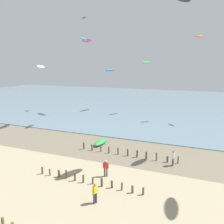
{
  "coord_description": "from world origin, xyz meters",
  "views": [
    {
      "loc": [
        10.32,
        -6.34,
        10.72
      ],
      "look_at": [
        3.55,
        10.69,
        6.9
      ],
      "focal_mm": 36.07,
      "sensor_mm": 36.0,
      "label": 1
    }
  ],
  "objects_px": {
    "grounded_kite": "(101,142)",
    "kite_aloft_10": "(84,18)",
    "kite_aloft_0": "(87,41)",
    "kite_aloft_5": "(110,70)",
    "person_far_down_beach": "(106,168)",
    "person_nearest_camera": "(173,158)",
    "kite_aloft_7": "(146,62)",
    "person_mid_beach": "(95,193)",
    "kite_aloft_6": "(200,36)",
    "kite_aloft_4": "(83,39)",
    "kite_aloft_11": "(41,67)"
  },
  "relations": [
    {
      "from": "grounded_kite",
      "to": "kite_aloft_10",
      "type": "distance_m",
      "value": 33.63
    },
    {
      "from": "grounded_kite",
      "to": "kite_aloft_0",
      "type": "bearing_deg",
      "value": 35.07
    },
    {
      "from": "grounded_kite",
      "to": "kite_aloft_5",
      "type": "relative_size",
      "value": 0.9
    },
    {
      "from": "kite_aloft_0",
      "to": "person_far_down_beach",
      "type": "bearing_deg",
      "value": 148.03
    },
    {
      "from": "grounded_kite",
      "to": "kite_aloft_5",
      "type": "xyz_separation_m",
      "value": [
        -8.15,
        23.31,
        9.26
      ]
    },
    {
      "from": "person_nearest_camera",
      "to": "kite_aloft_0",
      "type": "bearing_deg",
      "value": 134.95
    },
    {
      "from": "grounded_kite",
      "to": "kite_aloft_0",
      "type": "height_order",
      "value": "kite_aloft_0"
    },
    {
      "from": "kite_aloft_7",
      "to": "kite_aloft_10",
      "type": "bearing_deg",
      "value": 121.81
    },
    {
      "from": "kite_aloft_5",
      "to": "kite_aloft_10",
      "type": "relative_size",
      "value": 1.64
    },
    {
      "from": "person_mid_beach",
      "to": "kite_aloft_6",
      "type": "relative_size",
      "value": 0.9
    },
    {
      "from": "kite_aloft_4",
      "to": "grounded_kite",
      "type": "bearing_deg",
      "value": 31.56
    },
    {
      "from": "grounded_kite",
      "to": "kite_aloft_7",
      "type": "height_order",
      "value": "kite_aloft_7"
    },
    {
      "from": "person_mid_beach",
      "to": "kite_aloft_5",
      "type": "bearing_deg",
      "value": 110.47
    },
    {
      "from": "person_far_down_beach",
      "to": "kite_aloft_4",
      "type": "bearing_deg",
      "value": 123.72
    },
    {
      "from": "person_nearest_camera",
      "to": "kite_aloft_0",
      "type": "xyz_separation_m",
      "value": [
        -21.57,
        21.61,
        15.04
      ]
    },
    {
      "from": "kite_aloft_0",
      "to": "kite_aloft_7",
      "type": "distance_m",
      "value": 13.74
    },
    {
      "from": "person_far_down_beach",
      "to": "grounded_kite",
      "type": "distance_m",
      "value": 9.24
    },
    {
      "from": "person_mid_beach",
      "to": "kite_aloft_11",
      "type": "distance_m",
      "value": 28.27
    },
    {
      "from": "kite_aloft_4",
      "to": "kite_aloft_5",
      "type": "distance_m",
      "value": 15.3
    },
    {
      "from": "person_nearest_camera",
      "to": "kite_aloft_0",
      "type": "distance_m",
      "value": 34.03
    },
    {
      "from": "person_far_down_beach",
      "to": "kite_aloft_6",
      "type": "height_order",
      "value": "kite_aloft_6"
    },
    {
      "from": "grounded_kite",
      "to": "kite_aloft_4",
      "type": "bearing_deg",
      "value": 41.58
    },
    {
      "from": "person_far_down_beach",
      "to": "kite_aloft_0",
      "type": "xyz_separation_m",
      "value": [
        -15.74,
        26.49,
        15.04
      ]
    },
    {
      "from": "person_nearest_camera",
      "to": "kite_aloft_5",
      "type": "bearing_deg",
      "value": 124.47
    },
    {
      "from": "kite_aloft_6",
      "to": "kite_aloft_11",
      "type": "height_order",
      "value": "kite_aloft_6"
    },
    {
      "from": "person_nearest_camera",
      "to": "person_mid_beach",
      "type": "height_order",
      "value": "same"
    },
    {
      "from": "kite_aloft_6",
      "to": "kite_aloft_7",
      "type": "height_order",
      "value": "kite_aloft_6"
    },
    {
      "from": "kite_aloft_7",
      "to": "kite_aloft_0",
      "type": "bearing_deg",
      "value": 139.01
    },
    {
      "from": "person_mid_beach",
      "to": "kite_aloft_0",
      "type": "bearing_deg",
      "value": 118.42
    },
    {
      "from": "kite_aloft_6",
      "to": "kite_aloft_10",
      "type": "xyz_separation_m",
      "value": [
        -25.43,
        2.08,
        5.48
      ]
    },
    {
      "from": "kite_aloft_10",
      "to": "grounded_kite",
      "type": "bearing_deg",
      "value": -19.05
    },
    {
      "from": "kite_aloft_7",
      "to": "kite_aloft_4",
      "type": "bearing_deg",
      "value": 178.94
    },
    {
      "from": "kite_aloft_5",
      "to": "kite_aloft_11",
      "type": "distance_m",
      "value": 18.49
    },
    {
      "from": "kite_aloft_4",
      "to": "kite_aloft_11",
      "type": "xyz_separation_m",
      "value": [
        -6.8,
        -3.3,
        -4.72
      ]
    },
    {
      "from": "grounded_kite",
      "to": "kite_aloft_11",
      "type": "xyz_separation_m",
      "value": [
        -14.06,
        5.81,
        10.15
      ]
    },
    {
      "from": "kite_aloft_0",
      "to": "kite_aloft_5",
      "type": "relative_size",
      "value": 0.97
    },
    {
      "from": "kite_aloft_4",
      "to": "kite_aloft_6",
      "type": "height_order",
      "value": "kite_aloft_6"
    },
    {
      "from": "person_mid_beach",
      "to": "kite_aloft_4",
      "type": "height_order",
      "value": "kite_aloft_4"
    },
    {
      "from": "grounded_kite",
      "to": "kite_aloft_10",
      "type": "bearing_deg",
      "value": 35.52
    },
    {
      "from": "person_nearest_camera",
      "to": "kite_aloft_4",
      "type": "bearing_deg",
      "value": 144.47
    },
    {
      "from": "person_far_down_beach",
      "to": "kite_aloft_11",
      "type": "distance_m",
      "value": 24.95
    },
    {
      "from": "kite_aloft_5",
      "to": "person_nearest_camera",
      "type": "bearing_deg",
      "value": -136.05
    },
    {
      "from": "grounded_kite",
      "to": "kite_aloft_11",
      "type": "distance_m",
      "value": 18.29
    },
    {
      "from": "kite_aloft_4",
      "to": "kite_aloft_11",
      "type": "height_order",
      "value": "kite_aloft_4"
    },
    {
      "from": "person_nearest_camera",
      "to": "kite_aloft_10",
      "type": "bearing_deg",
      "value": 133.62
    },
    {
      "from": "person_far_down_beach",
      "to": "kite_aloft_5",
      "type": "relative_size",
      "value": 0.49
    },
    {
      "from": "grounded_kite",
      "to": "kite_aloft_7",
      "type": "relative_size",
      "value": 1.27
    },
    {
      "from": "person_far_down_beach",
      "to": "kite_aloft_4",
      "type": "distance_m",
      "value": 25.2
    },
    {
      "from": "person_far_down_beach",
      "to": "kite_aloft_10",
      "type": "bearing_deg",
      "value": 121.22
    },
    {
      "from": "person_mid_beach",
      "to": "kite_aloft_7",
      "type": "relative_size",
      "value": 0.7
    }
  ]
}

